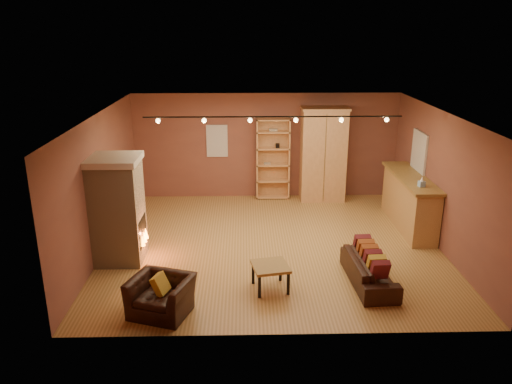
{
  "coord_description": "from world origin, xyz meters",
  "views": [
    {
      "loc": [
        -0.58,
        -9.73,
        4.46
      ],
      "look_at": [
        -0.34,
        0.2,
        1.13
      ],
      "focal_mm": 35.0,
      "sensor_mm": 36.0,
      "label": 1
    }
  ],
  "objects_px": {
    "fireplace": "(118,210)",
    "coffee_table": "(270,269)",
    "loveseat": "(370,265)",
    "armoire": "(323,154)",
    "bar_counter": "(409,201)",
    "armchair": "(161,290)",
    "bookcase": "(273,158)"
  },
  "relations": [
    {
      "from": "bookcase",
      "to": "coffee_table",
      "type": "bearing_deg",
      "value": -93.63
    },
    {
      "from": "armoire",
      "to": "coffee_table",
      "type": "distance_m",
      "value": 5.13
    },
    {
      "from": "fireplace",
      "to": "armchair",
      "type": "distance_m",
      "value": 2.36
    },
    {
      "from": "armoire",
      "to": "fireplace",
      "type": "bearing_deg",
      "value": -142.05
    },
    {
      "from": "armoire",
      "to": "armchair",
      "type": "xyz_separation_m",
      "value": [
        -3.43,
        -5.52,
        -0.83
      ]
    },
    {
      "from": "armoire",
      "to": "bar_counter",
      "type": "xyz_separation_m",
      "value": [
        1.71,
        -1.99,
        -0.62
      ]
    },
    {
      "from": "armchair",
      "to": "loveseat",
      "type": "bearing_deg",
      "value": 32.98
    },
    {
      "from": "fireplace",
      "to": "loveseat",
      "type": "bearing_deg",
      "value": -12.93
    },
    {
      "from": "bar_counter",
      "to": "loveseat",
      "type": "xyz_separation_m",
      "value": [
        -1.54,
        -2.63,
        -0.27
      ]
    },
    {
      "from": "fireplace",
      "to": "loveseat",
      "type": "distance_m",
      "value": 4.88
    },
    {
      "from": "bar_counter",
      "to": "armchair",
      "type": "bearing_deg",
      "value": -145.49
    },
    {
      "from": "fireplace",
      "to": "armoire",
      "type": "distance_m",
      "value": 5.75
    },
    {
      "from": "bookcase",
      "to": "fireplace",
      "type": "bearing_deg",
      "value": -130.77
    },
    {
      "from": "bar_counter",
      "to": "armoire",
      "type": "bearing_deg",
      "value": 130.71
    },
    {
      "from": "armoire",
      "to": "bar_counter",
      "type": "height_order",
      "value": "armoire"
    },
    {
      "from": "coffee_table",
      "to": "armchair",
      "type": "bearing_deg",
      "value": -158.01
    },
    {
      "from": "fireplace",
      "to": "bookcase",
      "type": "bearing_deg",
      "value": 49.23
    },
    {
      "from": "coffee_table",
      "to": "bookcase",
      "type": "bearing_deg",
      "value": 86.37
    },
    {
      "from": "fireplace",
      "to": "loveseat",
      "type": "xyz_separation_m",
      "value": [
        4.71,
        -1.08,
        -0.71
      ]
    },
    {
      "from": "bar_counter",
      "to": "coffee_table",
      "type": "relative_size",
      "value": 3.56
    },
    {
      "from": "bookcase",
      "to": "armoire",
      "type": "bearing_deg",
      "value": -8.72
    },
    {
      "from": "armchair",
      "to": "armoire",
      "type": "bearing_deg",
      "value": 76.98
    },
    {
      "from": "fireplace",
      "to": "loveseat",
      "type": "relative_size",
      "value": 1.24
    },
    {
      "from": "bookcase",
      "to": "loveseat",
      "type": "distance_m",
      "value": 5.09
    },
    {
      "from": "fireplace",
      "to": "armchair",
      "type": "relative_size",
      "value": 1.93
    },
    {
      "from": "fireplace",
      "to": "coffee_table",
      "type": "xyz_separation_m",
      "value": [
        2.9,
        -1.26,
        -0.66
      ]
    },
    {
      "from": "armoire",
      "to": "armchair",
      "type": "bearing_deg",
      "value": -121.87
    },
    {
      "from": "bar_counter",
      "to": "coffee_table",
      "type": "height_order",
      "value": "bar_counter"
    },
    {
      "from": "armoire",
      "to": "loveseat",
      "type": "xyz_separation_m",
      "value": [
        0.17,
        -4.61,
        -0.89
      ]
    },
    {
      "from": "bookcase",
      "to": "bar_counter",
      "type": "relative_size",
      "value": 0.84
    },
    {
      "from": "loveseat",
      "to": "coffee_table",
      "type": "distance_m",
      "value": 1.81
    },
    {
      "from": "fireplace",
      "to": "bookcase",
      "type": "distance_m",
      "value": 4.93
    }
  ]
}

